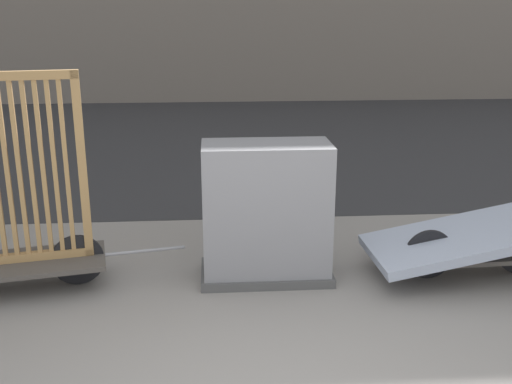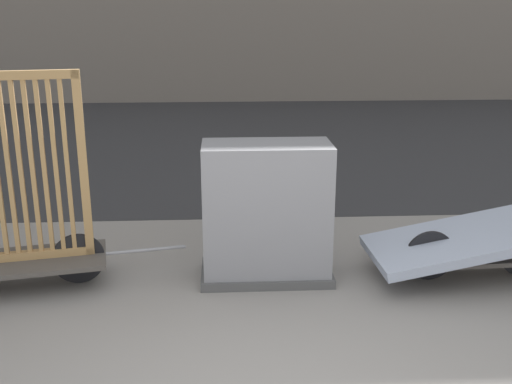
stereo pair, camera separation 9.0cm
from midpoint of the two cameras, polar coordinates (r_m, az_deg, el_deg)
The scene contains 4 objects.
road_strip at distance 11.34m, azimuth -2.56°, elevation 5.22°, with size 56.00×9.24×0.01m.
bike_cart_with_bedframe at distance 5.34m, azimuth -22.05°, elevation -2.13°, with size 2.06×0.88×1.84m.
bike_cart_with_mattress at distance 5.66m, azimuth 19.90°, elevation -4.20°, with size 2.34×0.95×0.60m.
utility_cabinet at distance 5.22m, azimuth 0.48°, elevation -2.37°, with size 1.16×0.59×1.22m.
Camera 1 is at (-0.35, -2.46, 2.29)m, focal length 42.00 mm.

